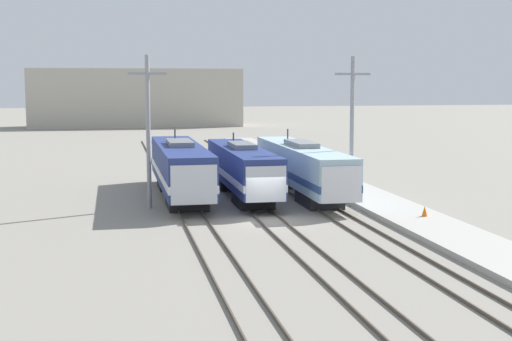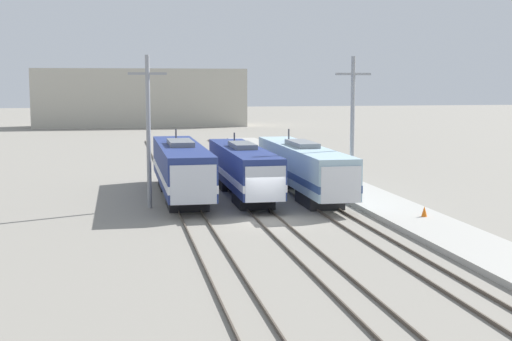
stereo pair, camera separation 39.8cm
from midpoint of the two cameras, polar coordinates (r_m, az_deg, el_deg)
name	(u,v)px [view 1 (the left image)]	position (r m, az deg, el deg)	size (l,w,h in m)	color
ground_plane	(270,221)	(42.79, 0.89, -4.08)	(400.00, 400.00, 0.00)	gray
rail_pair_far_left	(197,223)	(42.08, -5.03, -4.20)	(1.51, 120.00, 0.15)	#4C4238
rail_pair_center	(270,220)	(42.78, 0.89, -3.98)	(1.51, 120.00, 0.15)	#4C4238
rail_pair_far_right	(341,217)	(43.92, 6.57, -3.74)	(1.51, 120.00, 0.15)	#4C4238
locomotive_far_left	(181,169)	(51.23, -6.26, 0.14)	(3.09, 17.91, 4.71)	black
locomotive_center	(243,170)	(51.25, -1.25, 0.07)	(2.79, 16.66, 4.41)	black
locomotive_far_right	(303,168)	(52.21, 3.54, 0.21)	(2.80, 19.03, 4.61)	#232326
catenary_tower_left	(148,128)	(47.18, -8.86, 3.36)	(2.51, 0.29, 10.04)	gray
catenary_tower_right	(352,126)	(49.80, 7.46, 3.57)	(2.51, 0.29, 10.04)	gray
platform	(404,214)	(45.32, 11.49, -3.39)	(4.00, 120.00, 0.31)	#A8A59E
traffic_cone	(425,211)	(43.76, 13.09, -3.18)	(0.36, 0.36, 0.63)	orange
depot_building	(137,98)	(136.38, -9.61, 5.76)	(38.95, 10.19, 10.77)	#B2AD9E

